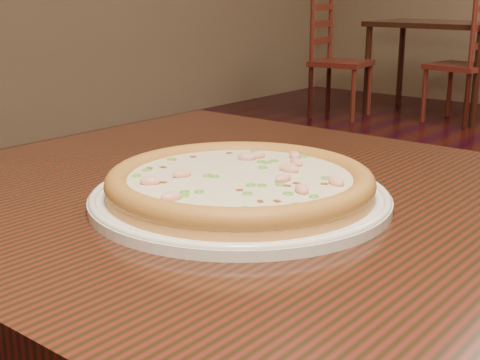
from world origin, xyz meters
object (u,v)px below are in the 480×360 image
Objects in this scene: pizza at (240,182)px; chair_b at (467,66)px; hero_table at (344,292)px; plate at (240,197)px; chair_a at (335,62)px; bg_table_left at (438,34)px.

pizza is 0.34× the size of chair_b.
chair_b is at bearing 107.58° from pizza.
pizza is at bearing -157.43° from hero_table.
plate is at bearing -157.38° from hero_table.
plate is at bearing -123.55° from pizza.
plate is 0.38× the size of chair_a.
chair_b reaches higher than bg_table_left.
hero_table is 0.17m from plate.
bg_table_left is 0.85m from chair_a.
chair_b is at bearing 109.18° from hero_table.
plate is 1.12× the size of pizza.
pizza is at bearing -72.42° from chair_b.
plate reaches higher than hero_table.
pizza is (0.00, 0.00, 0.02)m from plate.
plate is 0.36× the size of bg_table_left.
pizza is 0.32× the size of bg_table_left.
pizza is (-0.12, -0.05, 0.13)m from hero_table.
plate is 0.02m from pizza.
bg_table_left is (-1.73, 4.61, -0.10)m from plate.
hero_table is 1.26× the size of chair_b.
chair_b reaches higher than hero_table.
chair_a is at bearing -159.09° from chair_b.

